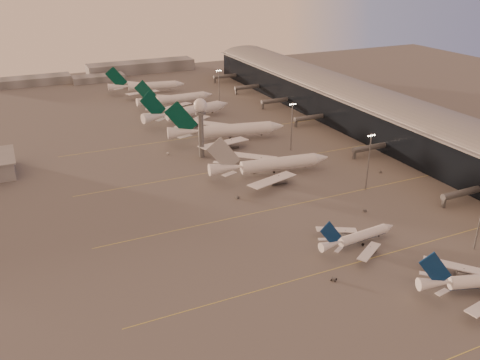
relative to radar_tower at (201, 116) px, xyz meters
name	(u,v)px	position (x,y,z in m)	size (l,w,h in m)	color
ground	(331,293)	(-5.00, -120.00, -20.95)	(700.00, 700.00, 0.00)	#605D5D
taxiway_markings	(315,199)	(25.00, -64.00, -20.94)	(180.00, 185.25, 0.02)	#E0D14F
terminal	(383,116)	(102.88, -9.91, -10.43)	(57.00, 362.00, 23.04)	black
radar_tower	(201,116)	(0.00, 0.00, 0.00)	(6.40, 6.40, 31.10)	slate
mast_b	(369,159)	(50.00, -65.00, -7.21)	(3.60, 0.56, 25.00)	slate
mast_c	(292,124)	(45.00, -10.00, -7.21)	(3.60, 0.56, 25.00)	slate
mast_d	(219,87)	(43.00, 80.00, -7.21)	(3.60, 0.56, 25.00)	slate
distant_horizon	(110,71)	(-2.38, 205.14, -17.06)	(165.00, 37.50, 9.00)	slate
narrowbody_near	(478,283)	(34.34, -137.72, -17.90)	(37.43, 29.41, 15.07)	white
narrowbody_mid	(358,238)	(18.61, -101.08, -18.35)	(32.91, 26.19, 12.85)	white
widebody_white	(271,167)	(20.69, -33.71, -17.40)	(58.02, 46.22, 20.46)	white
greentail_a	(227,133)	(21.52, 17.42, -16.80)	(64.07, 51.26, 23.51)	white
greentail_b	(188,114)	(14.67, 61.54, -17.05)	(60.04, 47.98, 22.10)	white
greentail_c	(176,101)	(18.41, 95.66, -17.51)	(53.69, 43.33, 19.50)	white
greentail_d	(147,88)	(10.40, 137.52, -17.36)	(55.64, 44.60, 20.32)	white
gsv_tug_mid	(334,279)	(-0.88, -115.28, -20.45)	(3.61, 3.93, 0.97)	#4F5153
gsv_truck_b	(366,209)	(36.81, -82.14, -19.97)	(4.93, 2.25, 1.92)	#4F5153
gsv_truck_c	(238,196)	(-3.30, -50.31, -19.75)	(6.17, 3.69, 2.35)	#4F5153
gsv_catering_b	(381,169)	(67.34, -53.71, -18.99)	(5.21, 3.70, 3.92)	#4F5153
gsv_tug_far	(253,172)	(14.00, -29.42, -20.36)	(4.66, 4.31, 1.15)	silver
gsv_truck_d	(168,152)	(-14.34, 10.61, -19.88)	(3.68, 5.53, 2.10)	silver
gsv_tug_hangar	(233,131)	(30.35, 30.02, -20.42)	(3.94, 2.83, 1.02)	gold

